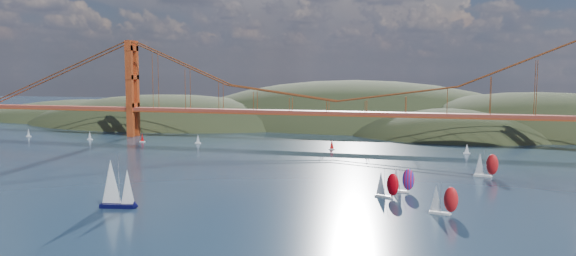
# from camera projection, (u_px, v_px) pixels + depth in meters

# --- Properties ---
(ground) EXTENTS (1200.00, 1200.00, 0.00)m
(ground) POSITION_uv_depth(u_px,v_px,m) (177.00, 245.00, 121.06)
(ground) COLOR black
(ground) RESTS_ON ground
(headlands) EXTENTS (725.00, 225.00, 96.00)m
(headlands) POSITION_uv_depth(u_px,v_px,m) (431.00, 146.00, 376.12)
(headlands) COLOR black
(headlands) RESTS_ON ground
(bridge) EXTENTS (552.00, 12.00, 55.00)m
(bridge) POSITION_uv_depth(u_px,v_px,m) (334.00, 81.00, 290.45)
(bridge) COLOR #933726
(bridge) RESTS_ON ground
(sloop_navy) EXTENTS (9.99, 6.36, 14.91)m
(sloop_navy) POSITION_uv_depth(u_px,v_px,m) (116.00, 184.00, 153.69)
(sloop_navy) COLOR black
(sloop_navy) RESTS_ON ground
(racer_0) EXTENTS (7.67, 4.88, 8.58)m
(racer_0) POSITION_uv_depth(u_px,v_px,m) (386.00, 184.00, 166.14)
(racer_0) COLOR silver
(racer_0) RESTS_ON ground
(racer_1) EXTENTS (7.60, 3.88, 8.54)m
(racer_1) POSITION_uv_depth(u_px,v_px,m) (443.00, 199.00, 146.61)
(racer_1) COLOR white
(racer_1) RESTS_ON ground
(racer_3) EXTENTS (8.37, 4.19, 9.41)m
(racer_3) POSITION_uv_depth(u_px,v_px,m) (486.00, 165.00, 199.12)
(racer_3) COLOR silver
(racer_3) RESTS_ON ground
(racer_rwb) EXTENTS (7.54, 3.41, 8.54)m
(racer_rwb) POSITION_uv_depth(u_px,v_px,m) (402.00, 179.00, 173.68)
(racer_rwb) COLOR silver
(racer_rwb) RESTS_ON ground
(distant_boat_0) EXTENTS (3.00, 2.00, 4.70)m
(distant_boat_0) POSITION_uv_depth(u_px,v_px,m) (29.00, 133.00, 322.03)
(distant_boat_0) COLOR silver
(distant_boat_0) RESTS_ON ground
(distant_boat_1) EXTENTS (3.00, 2.00, 4.70)m
(distant_boat_1) POSITION_uv_depth(u_px,v_px,m) (90.00, 135.00, 308.11)
(distant_boat_1) COLOR silver
(distant_boat_1) RESTS_ON ground
(distant_boat_2) EXTENTS (3.00, 2.00, 4.70)m
(distant_boat_2) POSITION_uv_depth(u_px,v_px,m) (142.00, 138.00, 297.96)
(distant_boat_2) COLOR silver
(distant_boat_2) RESTS_ON ground
(distant_boat_3) EXTENTS (3.00, 2.00, 4.70)m
(distant_boat_3) POSITION_uv_depth(u_px,v_px,m) (198.00, 139.00, 291.86)
(distant_boat_3) COLOR silver
(distant_boat_3) RESTS_ON ground
(distant_boat_8) EXTENTS (3.00, 2.00, 4.70)m
(distant_boat_8) POSITION_uv_depth(u_px,v_px,m) (467.00, 149.00, 254.94)
(distant_boat_8) COLOR silver
(distant_boat_8) RESTS_ON ground
(distant_boat_9) EXTENTS (3.00, 2.00, 4.70)m
(distant_boat_9) POSITION_uv_depth(u_px,v_px,m) (332.00, 145.00, 268.93)
(distant_boat_9) COLOR silver
(distant_boat_9) RESTS_ON ground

